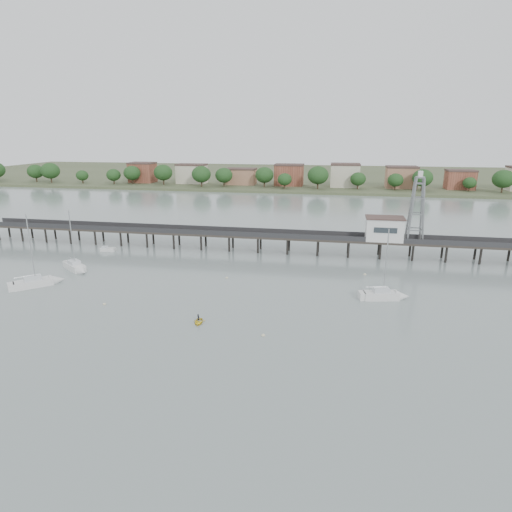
{
  "coord_description": "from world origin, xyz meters",
  "views": [
    {
      "loc": [
        13.84,
        -37.39,
        27.39
      ],
      "look_at": [
        -0.93,
        42.0,
        4.0
      ],
      "focal_mm": 30.0,
      "sensor_mm": 36.0,
      "label": 1
    }
  ],
  "objects_px": {
    "pier": "(274,236)",
    "white_tender": "(108,249)",
    "sailboat_c": "(388,295)",
    "sailboat_b": "(77,268)",
    "sailboat_a": "(42,282)",
    "yellow_dinghy": "(199,323)",
    "lattice_tower": "(417,210)"
  },
  "relations": [
    {
      "from": "sailboat_a",
      "to": "white_tender",
      "type": "bearing_deg",
      "value": 46.25
    },
    {
      "from": "sailboat_c",
      "to": "sailboat_a",
      "type": "xyz_separation_m",
      "value": [
        -62.64,
        -4.59,
        -0.01
      ]
    },
    {
      "from": "white_tender",
      "to": "yellow_dinghy",
      "type": "height_order",
      "value": "yellow_dinghy"
    },
    {
      "from": "sailboat_b",
      "to": "white_tender",
      "type": "height_order",
      "value": "sailboat_b"
    },
    {
      "from": "pier",
      "to": "sailboat_b",
      "type": "distance_m",
      "value": 43.66
    },
    {
      "from": "lattice_tower",
      "to": "sailboat_a",
      "type": "bearing_deg",
      "value": -156.37
    },
    {
      "from": "lattice_tower",
      "to": "sailboat_b",
      "type": "distance_m",
      "value": 73.24
    },
    {
      "from": "pier",
      "to": "white_tender",
      "type": "relative_size",
      "value": 41.97
    },
    {
      "from": "sailboat_c",
      "to": "yellow_dinghy",
      "type": "relative_size",
      "value": 5.13
    },
    {
      "from": "sailboat_b",
      "to": "white_tender",
      "type": "bearing_deg",
      "value": 131.26
    },
    {
      "from": "sailboat_c",
      "to": "sailboat_b",
      "type": "height_order",
      "value": "sailboat_b"
    },
    {
      "from": "pier",
      "to": "sailboat_a",
      "type": "bearing_deg",
      "value": -141.7
    },
    {
      "from": "pier",
      "to": "sailboat_b",
      "type": "relative_size",
      "value": 11.41
    },
    {
      "from": "pier",
      "to": "sailboat_a",
      "type": "relative_size",
      "value": 10.5
    },
    {
      "from": "pier",
      "to": "white_tender",
      "type": "distance_m",
      "value": 39.96
    },
    {
      "from": "white_tender",
      "to": "yellow_dinghy",
      "type": "distance_m",
      "value": 48.45
    },
    {
      "from": "sailboat_c",
      "to": "yellow_dinghy",
      "type": "height_order",
      "value": "sailboat_c"
    },
    {
      "from": "sailboat_a",
      "to": "yellow_dinghy",
      "type": "bearing_deg",
      "value": -61.22
    },
    {
      "from": "sailboat_b",
      "to": "white_tender",
      "type": "relative_size",
      "value": 3.68
    },
    {
      "from": "sailboat_c",
      "to": "sailboat_b",
      "type": "relative_size",
      "value": 0.98
    },
    {
      "from": "sailboat_b",
      "to": "yellow_dinghy",
      "type": "relative_size",
      "value": 5.22
    },
    {
      "from": "sailboat_a",
      "to": "sailboat_b",
      "type": "bearing_deg",
      "value": 35.91
    },
    {
      "from": "sailboat_a",
      "to": "sailboat_b",
      "type": "distance_m",
      "value": 9.01
    },
    {
      "from": "pier",
      "to": "lattice_tower",
      "type": "height_order",
      "value": "lattice_tower"
    },
    {
      "from": "sailboat_a",
      "to": "yellow_dinghy",
      "type": "relative_size",
      "value": 5.67
    },
    {
      "from": "lattice_tower",
      "to": "yellow_dinghy",
      "type": "xyz_separation_m",
      "value": [
        -36.83,
        -41.38,
        -11.1
      ]
    },
    {
      "from": "lattice_tower",
      "to": "sailboat_b",
      "type": "xyz_separation_m",
      "value": [
        -69.05,
        -22.04,
        -10.46
      ]
    },
    {
      "from": "white_tender",
      "to": "yellow_dinghy",
      "type": "xyz_separation_m",
      "value": [
        33.9,
        -34.61,
        -0.42
      ]
    },
    {
      "from": "pier",
      "to": "sailboat_a",
      "type": "distance_m",
      "value": 49.96
    },
    {
      "from": "sailboat_b",
      "to": "yellow_dinghy",
      "type": "xyz_separation_m",
      "value": [
        32.22,
        -19.34,
        -0.64
      ]
    },
    {
      "from": "sailboat_c",
      "to": "sailboat_b",
      "type": "distance_m",
      "value": 61.21
    },
    {
      "from": "pier",
      "to": "white_tender",
      "type": "bearing_deg",
      "value": -170.21
    }
  ]
}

